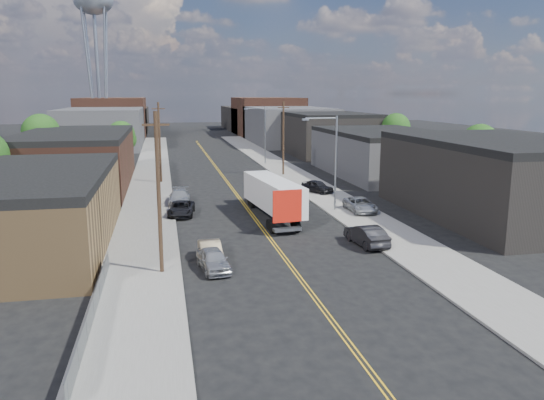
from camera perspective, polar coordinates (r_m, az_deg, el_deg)
name	(u,v)px	position (r m, az deg, el deg)	size (l,w,h in m)	color
ground	(215,166)	(83.26, -6.16, 3.70)	(260.00, 260.00, 0.00)	black
centerline	(226,181)	(68.50, -4.93, 2.08)	(0.32, 120.00, 0.01)	gold
sidewalk_left	(151,183)	(68.05, -12.90, 1.83)	(5.00, 140.00, 0.15)	slate
sidewalk_right	(298,178)	(70.21, 2.79, 2.39)	(5.00, 140.00, 0.15)	slate
warehouse_tan	(22,210)	(42.22, -25.33, -0.94)	(12.00, 22.00, 5.60)	brown
warehouse_brown	(76,160)	(67.37, -20.30, 4.09)	(12.00, 26.00, 6.60)	#46261C
industrial_right_a	(501,178)	(52.17, 23.39, 2.22)	(14.00, 22.00, 7.10)	black
industrial_right_b	(384,153)	(74.82, 11.97, 5.01)	(14.00, 24.00, 6.10)	#313133
industrial_right_c	(327,134)	(99.03, 5.96, 7.13)	(14.00, 22.00, 7.60)	black
skyline_left_a	(103,128)	(117.99, -17.70, 7.42)	(16.00, 30.00, 8.00)	#313133
skyline_right_a	(288,125)	(120.62, 1.73, 8.02)	(16.00, 30.00, 8.00)	#313133
skyline_left_b	(113,118)	(142.80, -16.72, 8.47)	(16.00, 26.00, 10.00)	#46261C
skyline_right_b	(267,116)	(144.98, -0.58, 8.98)	(16.00, 26.00, 10.00)	#46261C
skyline_left_c	(119,120)	(162.78, -16.10, 8.28)	(16.00, 40.00, 7.00)	black
skyline_right_c	(254,119)	(164.70, -1.93, 8.74)	(16.00, 40.00, 7.00)	black
water_tower	(94,6)	(134.36, -18.65, 19.20)	(9.00, 9.00, 36.90)	gray
streetlight_near	(332,156)	(49.94, 6.45, 4.77)	(3.39, 0.25, 9.00)	gray
streetlight_far	(263,131)	(83.78, -1.02, 7.47)	(3.39, 0.25, 9.00)	gray
utility_pole_left_near	(159,193)	(32.68, -12.09, 0.78)	(1.60, 0.26, 10.00)	black
utility_pole_left_far	(160,142)	(67.41, -11.98, 6.13)	(1.60, 0.26, 10.00)	black
utility_pole_right	(283,138)	(72.20, 1.23, 6.70)	(1.60, 0.26, 10.00)	black
chainlink_fence	(93,309)	(27.90, -18.67, -11.02)	(0.05, 16.00, 1.22)	slate
tree_left_mid	(42,135)	(79.01, -23.54, 6.42)	(5.10, 5.04, 8.37)	black
tree_left_far	(122,137)	(84.62, -15.86, 6.57)	(4.35, 4.20, 6.97)	black
tree_right_near	(480,145)	(69.68, 21.46, 5.53)	(4.60, 4.48, 7.44)	black
tree_right_far	(396,130)	(90.66, 13.19, 7.38)	(4.85, 4.76, 7.91)	black
semi_truck	(270,194)	(48.05, -0.22, 0.66)	(3.57, 14.20, 3.65)	silver
car_left_a	(213,260)	(33.88, -6.33, -6.40)	(1.65, 4.11, 1.40)	#9C9EA1
car_left_b	(210,251)	(35.79, -6.63, -5.51)	(1.39, 3.98, 1.31)	#928060
car_left_c	(181,209)	(49.27, -9.72, -0.92)	(2.19, 4.75, 1.32)	black
car_left_d	(179,197)	(54.28, -9.92, 0.29)	(2.07, 5.09, 1.48)	#A7AAAC
car_right_oncoming	(366,235)	(39.71, 10.12, -3.75)	(1.62, 4.66, 1.53)	black
car_right_lot_a	(360,205)	(50.26, 9.49, -0.50)	(2.17, 4.72, 1.31)	#AAACAF
car_right_lot_c	(317,186)	(59.47, 4.89, 1.48)	(1.62, 4.03, 1.37)	black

